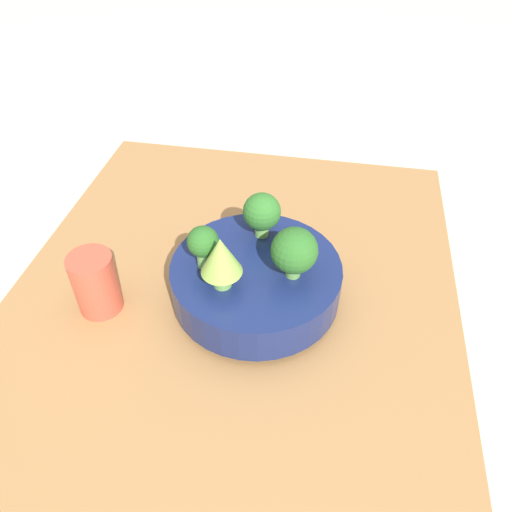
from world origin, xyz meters
TOP-DOWN VIEW (x-y plane):
  - ground_plane at (0.00, 0.00)m, footprint 6.00×6.00m
  - table at (0.00, 0.00)m, footprint 0.81×0.71m
  - bowl at (0.04, 0.04)m, footprint 0.26×0.26m
  - broccoli_floret_back at (0.05, 0.10)m, footprint 0.07×0.07m
  - broccoli_floret_front at (0.05, -0.03)m, footprint 0.05×0.05m
  - broccoli_floret_left at (-0.04, 0.04)m, footprint 0.06×0.06m
  - romanesco_piece_near at (0.08, 0.00)m, footprint 0.06×0.06m
  - cup at (0.09, -0.19)m, footprint 0.07×0.07m

SIDE VIEW (x-z plane):
  - ground_plane at x=0.00m, z-range 0.00..0.00m
  - table at x=0.00m, z-range 0.00..0.05m
  - bowl at x=0.04m, z-range 0.05..0.13m
  - cup at x=0.09m, z-range 0.05..0.15m
  - broccoli_floret_front at x=0.05m, z-range 0.13..0.20m
  - broccoli_floret_left at x=-0.04m, z-range 0.13..0.20m
  - broccoli_floret_back at x=0.05m, z-range 0.13..0.21m
  - romanesco_piece_near at x=0.08m, z-range 0.13..0.22m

